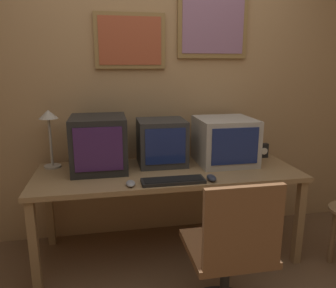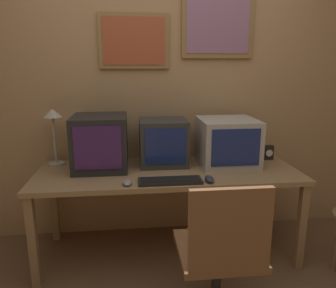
% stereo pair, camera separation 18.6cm
% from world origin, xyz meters
% --- Properties ---
extents(wall_back, '(8.00, 0.08, 2.60)m').
position_xyz_m(wall_back, '(0.00, 1.46, 1.31)').
color(wall_back, tan).
rests_on(wall_back, ground_plane).
extents(desk, '(2.01, 0.74, 0.71)m').
position_xyz_m(desk, '(0.00, 1.01, 0.64)').
color(desk, '#99754C').
rests_on(desk, ground_plane).
extents(monitor_left, '(0.41, 0.44, 0.42)m').
position_xyz_m(monitor_left, '(-0.52, 1.13, 0.92)').
color(monitor_left, black).
rests_on(monitor_left, desk).
extents(monitor_center, '(0.38, 0.36, 0.37)m').
position_xyz_m(monitor_center, '(-0.02, 1.19, 0.89)').
color(monitor_center, '#333333').
rests_on(monitor_center, desk).
extents(monitor_right, '(0.45, 0.46, 0.37)m').
position_xyz_m(monitor_right, '(0.50, 1.12, 0.90)').
color(monitor_right, '#B7B2A8').
rests_on(monitor_right, desk).
extents(keyboard_main, '(0.44, 0.14, 0.03)m').
position_xyz_m(keyboard_main, '(-0.02, 0.74, 0.72)').
color(keyboard_main, black).
rests_on(keyboard_main, desk).
extents(mouse_near_keyboard, '(0.06, 0.12, 0.04)m').
position_xyz_m(mouse_near_keyboard, '(0.26, 0.73, 0.73)').
color(mouse_near_keyboard, '#282D3D').
rests_on(mouse_near_keyboard, desk).
extents(mouse_far_corner, '(0.06, 0.11, 0.03)m').
position_xyz_m(mouse_far_corner, '(-0.31, 0.73, 0.73)').
color(mouse_far_corner, gray).
rests_on(mouse_far_corner, desk).
extents(desk_clock, '(0.08, 0.05, 0.12)m').
position_xyz_m(desk_clock, '(0.89, 1.21, 0.77)').
color(desk_clock, black).
rests_on(desk_clock, desk).
extents(desk_lamp, '(0.15, 0.15, 0.46)m').
position_xyz_m(desk_lamp, '(-0.89, 1.26, 1.06)').
color(desk_lamp, '#B2A899').
rests_on(desk_lamp, desk).
extents(office_chair, '(0.48, 0.48, 0.93)m').
position_xyz_m(office_chair, '(0.20, 0.20, 0.40)').
color(office_chair, black).
rests_on(office_chair, ground_plane).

